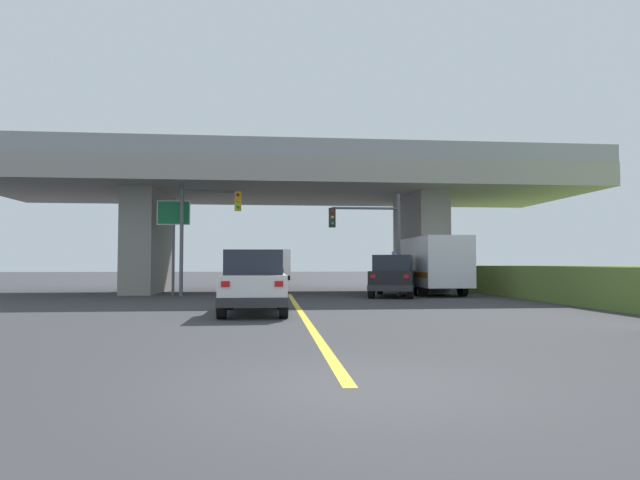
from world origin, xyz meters
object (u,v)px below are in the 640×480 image
at_px(sedan_oncoming, 270,272).
at_px(traffic_signal_nearside, 373,231).
at_px(highway_sign, 174,223).
at_px(traffic_signal_farside, 201,220).
at_px(suv_lead, 254,282).
at_px(suv_crossing, 394,276).
at_px(semi_truck_distant, 278,264).
at_px(box_truck, 430,264).

bearing_deg(sedan_oncoming, traffic_signal_nearside, -70.22).
height_order(traffic_signal_nearside, highway_sign, traffic_signal_nearside).
height_order(traffic_signal_nearside, traffic_signal_farside, traffic_signal_farside).
bearing_deg(traffic_signal_nearside, traffic_signal_farside, 174.36).
height_order(suv_lead, suv_crossing, same).
relative_size(suv_lead, traffic_signal_farside, 0.74).
relative_size(highway_sign, semi_truck_distant, 0.75).
bearing_deg(box_truck, suv_lead, -130.54).
relative_size(traffic_signal_farside, semi_truck_distant, 0.92).
xyz_separation_m(suv_crossing, traffic_signal_farside, (-9.47, 1.06, 2.74)).
bearing_deg(suv_lead, traffic_signal_farside, 106.82).
bearing_deg(box_truck, sedan_oncoming, 124.38).
bearing_deg(highway_sign, box_truck, 1.75).
xyz_separation_m(box_truck, traffic_signal_nearside, (-3.38, -1.76, 1.65)).
bearing_deg(suv_lead, sedan_oncoming, 88.67).
height_order(traffic_signal_farside, highway_sign, traffic_signal_farside).
height_order(suv_lead, semi_truck_distant, semi_truck_distant).
bearing_deg(suv_lead, semi_truck_distant, 87.89).
distance_m(box_truck, semi_truck_distant, 28.48).
bearing_deg(suv_crossing, semi_truck_distant, 118.23).
bearing_deg(suv_lead, highway_sign, 113.19).
relative_size(suv_crossing, traffic_signal_farside, 0.85).
xyz_separation_m(traffic_signal_nearside, traffic_signal_farside, (-8.51, 0.84, 0.53)).
relative_size(box_truck, semi_truck_distant, 1.16).
xyz_separation_m(suv_lead, sedan_oncoming, (0.53, 22.86, 0.00)).
bearing_deg(suv_crossing, box_truck, 57.52).
relative_size(box_truck, traffic_signal_nearside, 1.49).
bearing_deg(highway_sign, semi_truck_distant, 78.38).
xyz_separation_m(box_truck, sedan_oncoming, (-8.45, 12.36, -0.56)).
relative_size(suv_crossing, highway_sign, 1.04).
height_order(sedan_oncoming, traffic_signal_farside, traffic_signal_farside).
bearing_deg(traffic_signal_nearside, box_truck, 27.48).
distance_m(traffic_signal_nearside, traffic_signal_farside, 8.56).
bearing_deg(traffic_signal_nearside, suv_crossing, -12.53).
height_order(suv_lead, traffic_signal_nearside, traffic_signal_nearside).
height_order(traffic_signal_nearside, semi_truck_distant, traffic_signal_nearside).
distance_m(suv_lead, traffic_signal_nearside, 10.63).
bearing_deg(suv_crossing, suv_lead, -109.36).
bearing_deg(sedan_oncoming, highway_sign, -110.84).
xyz_separation_m(suv_lead, box_truck, (8.99, 10.51, 0.56)).
distance_m(suv_lead, sedan_oncoming, 22.87).
distance_m(suv_lead, box_truck, 13.84).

